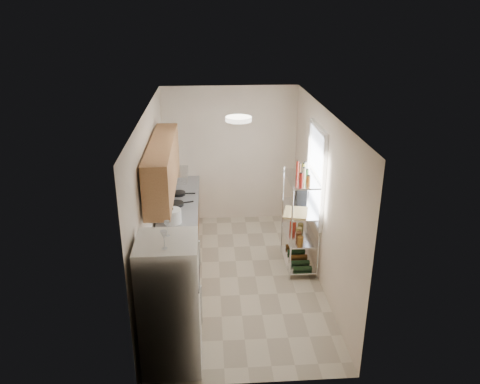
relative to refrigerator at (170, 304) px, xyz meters
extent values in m
cube|color=beige|center=(0.87, 1.80, -0.81)|extent=(2.50, 4.40, 0.01)
cube|color=white|center=(0.87, 1.80, 1.80)|extent=(2.50, 4.40, 0.01)
cube|color=#F0DFC8|center=(0.87, 4.00, 0.49)|extent=(2.50, 0.01, 2.60)
cube|color=#F0DFC8|center=(0.87, -0.41, 0.49)|extent=(2.50, 0.01, 2.60)
cube|color=#F0DFC8|center=(-0.38, 1.80, 0.49)|extent=(0.01, 4.40, 2.60)
cube|color=#F0DFC8|center=(2.12, 1.80, 0.49)|extent=(0.01, 4.40, 2.60)
cube|color=#B57D4D|center=(-0.05, 2.24, -0.38)|extent=(0.60, 3.48, 0.86)
cube|color=gray|center=(-0.03, 2.24, 0.07)|extent=(0.63, 3.51, 0.04)
cube|color=#B7BABC|center=(-0.07, 1.10, 0.07)|extent=(0.52, 0.44, 0.04)
cube|color=#B7BABC|center=(0.23, 3.60, -0.35)|extent=(0.01, 0.55, 0.72)
cube|color=#B57D4D|center=(-0.18, 1.90, 1.00)|extent=(0.33, 2.20, 0.72)
cube|color=#B7BABC|center=(-0.13, 2.70, 0.58)|extent=(0.50, 0.60, 0.12)
cube|color=white|center=(2.10, 2.15, 0.74)|extent=(0.06, 1.00, 1.46)
cube|color=silver|center=(1.88, 2.10, -0.71)|extent=(0.45, 0.90, 0.02)
cube|color=silver|center=(1.88, 2.10, -0.26)|extent=(0.45, 0.90, 0.02)
cube|color=silver|center=(1.88, 2.10, 0.19)|extent=(0.45, 0.90, 0.02)
cube|color=silver|center=(1.88, 2.10, 0.69)|extent=(0.45, 0.90, 0.02)
cylinder|color=silver|center=(1.66, 1.66, -0.03)|extent=(0.02, 0.02, 1.55)
cylinder|color=silver|center=(1.66, 2.53, -0.03)|extent=(0.02, 0.02, 1.55)
cylinder|color=silver|center=(2.09, 1.66, -0.03)|extent=(0.02, 0.02, 1.55)
cylinder|color=silver|center=(2.09, 2.53, -0.03)|extent=(0.02, 0.02, 1.55)
cylinder|color=white|center=(0.87, 1.50, 1.76)|extent=(0.34, 0.34, 0.05)
cube|color=white|center=(0.00, 0.00, 0.00)|extent=(0.67, 0.67, 1.62)
cylinder|color=white|center=(-0.09, 1.94, 0.20)|extent=(0.26, 0.26, 0.21)
cylinder|color=black|center=(-0.09, 2.60, 0.11)|extent=(0.33, 0.33, 0.05)
cylinder|color=black|center=(-0.06, 3.05, 0.12)|extent=(0.24, 0.24, 0.05)
cube|color=tan|center=(1.76, 1.90, 0.22)|extent=(0.44, 0.52, 0.03)
cube|color=black|center=(1.90, 2.35, 0.35)|extent=(0.18, 0.26, 0.29)
cube|color=maroon|center=(1.80, 2.27, -0.18)|extent=(0.12, 0.14, 0.14)
camera|label=1|loc=(0.49, -4.45, 3.14)|focal=35.00mm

